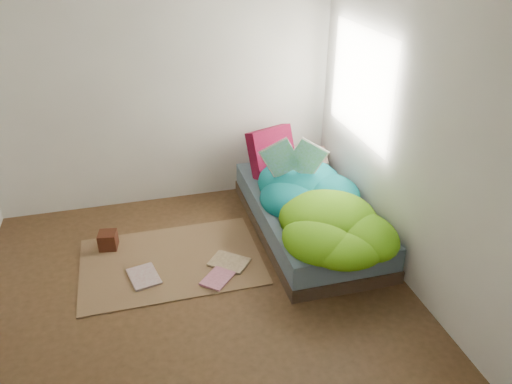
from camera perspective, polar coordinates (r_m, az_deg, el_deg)
The scene contains 12 objects.
ground at distance 4.21m, azimuth -6.70°, elevation -11.91°, with size 3.50×3.50×0.00m, color #412D19.
room_walls at distance 3.39m, azimuth -8.06°, elevation 9.52°, with size 3.54×3.54×2.62m.
bed at distance 4.93m, azimuth 5.95°, elevation -2.71°, with size 1.00×2.00×0.34m.
duvet at distance 4.58m, azimuth 7.12°, elevation -0.45°, with size 0.96×1.84×0.34m, color #077279, non-canonical shape.
rug at distance 4.62m, azimuth -9.66°, elevation -7.79°, with size 1.60×1.10×0.01m, color brown.
pillow_floral at distance 5.53m, azimuth 5.27°, elevation 3.76°, with size 0.54×0.33×0.12m, color beige.
pillow_magenta at distance 5.26m, azimuth 1.80°, elevation 4.67°, with size 0.49×0.15×0.49m, color #480418.
open_book at distance 4.70m, azimuth 4.37°, elevation 4.89°, with size 0.51×0.11×0.31m, color #2B8432, non-canonical shape.
wooden_box at distance 4.88m, azimuth -16.55°, elevation -5.31°, with size 0.16×0.16×0.16m, color #3A1B0D.
floor_book_a at distance 4.44m, azimuth -14.14°, elevation -9.80°, with size 0.23×0.32×0.02m, color beige.
floor_book_b at distance 4.39m, azimuth -5.59°, elevation -9.44°, with size 0.21×0.28×0.03m, color #D07897.
floor_book_c at distance 4.44m, azimuth -3.79°, elevation -8.87°, with size 0.24×0.33×0.03m, color tan.
Camera 1 is at (-0.36, -3.18, 2.73)m, focal length 35.00 mm.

